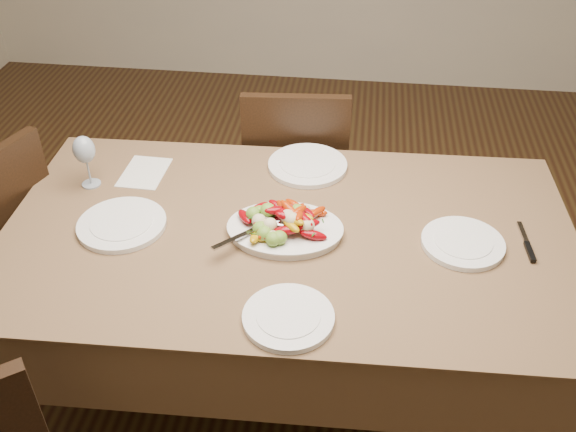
% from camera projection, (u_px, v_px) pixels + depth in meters
% --- Properties ---
extents(floor, '(6.00, 6.00, 0.00)m').
position_uv_depth(floor, '(271.00, 428.00, 2.35)').
color(floor, '#352110').
rests_on(floor, ground).
extents(dining_table, '(1.87, 1.10, 0.76)m').
position_uv_depth(dining_table, '(288.00, 315.00, 2.28)').
color(dining_table, brown).
rests_on(dining_table, ground).
extents(chair_far, '(0.45, 0.45, 0.95)m').
position_uv_depth(chair_far, '(297.00, 174.00, 2.84)').
color(chair_far, black).
rests_on(chair_far, ground).
extents(serving_platter, '(0.37, 0.28, 0.02)m').
position_uv_depth(serving_platter, '(285.00, 231.00, 2.04)').
color(serving_platter, white).
rests_on(serving_platter, dining_table).
extents(roasted_vegetables, '(0.30, 0.21, 0.09)m').
position_uv_depth(roasted_vegetables, '(285.00, 217.00, 2.00)').
color(roasted_vegetables, '#770208').
rests_on(roasted_vegetables, serving_platter).
extents(serving_spoon, '(0.26, 0.22, 0.03)m').
position_uv_depth(serving_spoon, '(263.00, 228.00, 1.99)').
color(serving_spoon, '#9EA0A8').
rests_on(serving_spoon, serving_platter).
extents(plate_left, '(0.29, 0.29, 0.02)m').
position_uv_depth(plate_left, '(122.00, 225.00, 2.07)').
color(plate_left, white).
rests_on(plate_left, dining_table).
extents(plate_right, '(0.26, 0.26, 0.02)m').
position_uv_depth(plate_right, '(463.00, 243.00, 1.99)').
color(plate_right, white).
rests_on(plate_right, dining_table).
extents(plate_far, '(0.29, 0.29, 0.02)m').
position_uv_depth(plate_far, '(308.00, 165.00, 2.35)').
color(plate_far, white).
rests_on(plate_far, dining_table).
extents(plate_near, '(0.25, 0.25, 0.02)m').
position_uv_depth(plate_near, '(288.00, 318.00, 1.74)').
color(plate_near, white).
rests_on(plate_near, dining_table).
extents(wine_glass, '(0.08, 0.08, 0.20)m').
position_uv_depth(wine_glass, '(86.00, 160.00, 2.21)').
color(wine_glass, '#8C99A5').
rests_on(wine_glass, dining_table).
extents(menu_card, '(0.16, 0.21, 0.00)m').
position_uv_depth(menu_card, '(144.00, 172.00, 2.33)').
color(menu_card, silver).
rests_on(menu_card, dining_table).
extents(table_knife, '(0.03, 0.20, 0.01)m').
position_uv_depth(table_knife, '(526.00, 244.00, 2.00)').
color(table_knife, '#9EA0A8').
rests_on(table_knife, dining_table).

